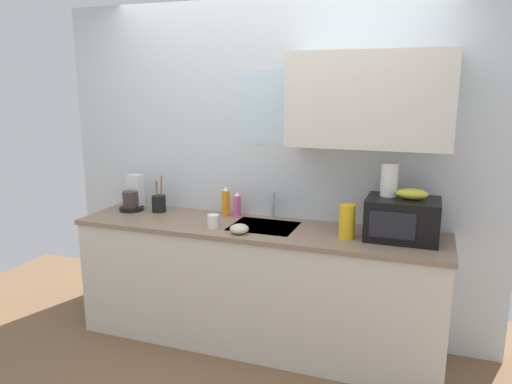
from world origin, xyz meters
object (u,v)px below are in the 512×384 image
at_px(paper_towel_roll, 389,180).
at_px(dish_soap_bottle_orange, 226,202).
at_px(dish_soap_bottle_pink, 237,205).
at_px(microwave, 402,219).
at_px(cereal_canister, 347,221).
at_px(mug_white, 213,221).
at_px(small_bowl, 239,229).
at_px(utensil_crock, 159,203).
at_px(banana_bunch, 412,194).
at_px(coffee_maker, 133,197).

bearing_deg(paper_towel_roll, dish_soap_bottle_orange, 175.44).
bearing_deg(dish_soap_bottle_pink, microwave, -7.50).
distance_m(cereal_canister, mug_white, 0.93).
relative_size(cereal_canister, mug_white, 2.37).
height_order(cereal_canister, small_bowl, cereal_canister).
bearing_deg(utensil_crock, small_bowl, -21.44).
distance_m(paper_towel_roll, cereal_canister, 0.39).
height_order(utensil_crock, small_bowl, utensil_crock).
bearing_deg(banana_bunch, paper_towel_roll, 161.57).
relative_size(banana_bunch, paper_towel_roll, 0.91).
distance_m(mug_white, utensil_crock, 0.65).
height_order(dish_soap_bottle_pink, utensil_crock, utensil_crock).
bearing_deg(coffee_maker, banana_bunch, -1.56).
distance_m(microwave, mug_white, 1.28).
height_order(microwave, coffee_maker, coffee_maker).
relative_size(dish_soap_bottle_orange, small_bowl, 1.78).
bearing_deg(dish_soap_bottle_orange, dish_soap_bottle_pink, 8.09).
relative_size(banana_bunch, cereal_canister, 0.89).
height_order(microwave, dish_soap_bottle_orange, microwave).
bearing_deg(utensil_crock, dish_soap_bottle_orange, 8.00).
relative_size(banana_bunch, dish_soap_bottle_pink, 1.03).
bearing_deg(paper_towel_roll, dish_soap_bottle_pink, 174.44).
bearing_deg(dish_soap_bottle_orange, cereal_canister, -14.25).
bearing_deg(cereal_canister, dish_soap_bottle_pink, 163.61).
height_order(microwave, paper_towel_roll, paper_towel_roll).
xyz_separation_m(coffee_maker, dish_soap_bottle_orange, (0.78, 0.09, 0.00)).
relative_size(coffee_maker, utensil_crock, 0.96).
bearing_deg(cereal_canister, utensil_crock, 173.60).
bearing_deg(cereal_canister, paper_towel_roll, 32.01).
xyz_separation_m(cereal_canister, mug_white, (-0.92, -0.09, -0.06)).
relative_size(banana_bunch, coffee_maker, 0.71).
xyz_separation_m(dish_soap_bottle_orange, mug_white, (0.05, -0.34, -0.06)).
height_order(microwave, cereal_canister, microwave).
relative_size(cereal_canister, utensil_crock, 0.77).
distance_m(banana_bunch, mug_white, 1.35).
xyz_separation_m(paper_towel_roll, dish_soap_bottle_pink, (-1.12, 0.11, -0.29)).
xyz_separation_m(microwave, small_bowl, (-1.04, -0.25, -0.10)).
height_order(microwave, mug_white, microwave).
distance_m(dish_soap_bottle_orange, utensil_crock, 0.55).
relative_size(paper_towel_roll, cereal_canister, 0.98).
bearing_deg(dish_soap_bottle_pink, paper_towel_roll, -5.56).
distance_m(banana_bunch, dish_soap_bottle_orange, 1.38).
distance_m(paper_towel_roll, utensil_crock, 1.78).
distance_m(microwave, coffee_maker, 2.09).
bearing_deg(small_bowl, banana_bunch, 12.91).
height_order(mug_white, utensil_crock, utensil_crock).
height_order(mug_white, small_bowl, mug_white).
relative_size(paper_towel_roll, dish_soap_bottle_pink, 1.13).
height_order(coffee_maker, utensil_crock, utensil_crock).
relative_size(dish_soap_bottle_pink, dish_soap_bottle_orange, 0.84).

